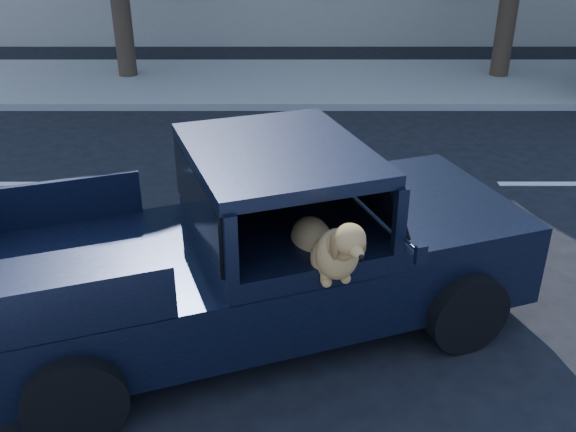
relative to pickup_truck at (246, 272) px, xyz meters
name	(u,v)px	position (x,y,z in m)	size (l,w,h in m)	color
ground	(299,309)	(0.55, 0.29, -0.66)	(120.00, 120.00, 0.00)	black
far_sidewalk	(293,82)	(0.55, 9.49, -0.59)	(60.00, 4.00, 0.15)	gray
lane_stripes	(422,184)	(2.55, 3.69, -0.66)	(21.60, 0.14, 0.01)	silver
pickup_truck	(246,272)	(0.00, 0.00, 0.00)	(5.88, 3.82, 1.96)	black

